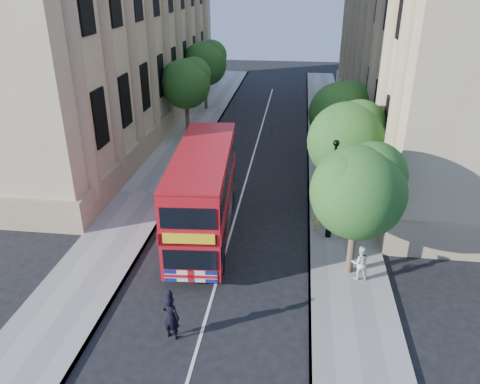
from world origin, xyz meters
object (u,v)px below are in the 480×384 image
(police_constable, at_px, (171,317))
(woman_pedestrian, at_px, (360,263))
(lamp_post, at_px, (332,194))
(box_van, at_px, (200,163))
(double_decker_bus, at_px, (203,191))

(police_constable, height_order, woman_pedestrian, police_constable)
(lamp_post, height_order, woman_pedestrian, lamp_post)
(box_van, distance_m, police_constable, 14.49)
(lamp_post, height_order, box_van, lamp_post)
(lamp_post, distance_m, double_decker_bus, 6.32)
(police_constable, bearing_deg, lamp_post, -111.70)
(police_constable, bearing_deg, double_decker_bus, -72.61)
(double_decker_bus, xyz_separation_m, woman_pedestrian, (7.47, -3.12, -1.55))
(lamp_post, bearing_deg, double_decker_bus, -176.54)
(lamp_post, relative_size, woman_pedestrian, 3.22)
(box_van, height_order, woman_pedestrian, box_van)
(double_decker_bus, height_order, woman_pedestrian, double_decker_bus)
(double_decker_bus, xyz_separation_m, box_van, (-1.60, 6.74, -1.19))
(double_decker_bus, bearing_deg, woman_pedestrian, -27.02)
(box_van, bearing_deg, woman_pedestrian, -42.14)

